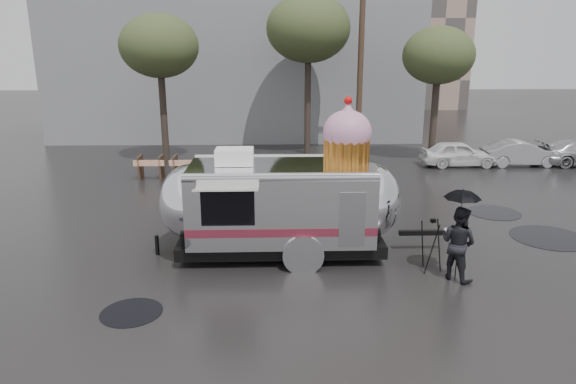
{
  "coord_description": "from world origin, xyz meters",
  "views": [
    {
      "loc": [
        -1.79,
        -11.67,
        5.39
      ],
      "look_at": [
        -1.41,
        1.42,
        1.73
      ],
      "focal_mm": 32.0,
      "sensor_mm": 36.0,
      "label": 1
    }
  ],
  "objects_px": {
    "person_left": "(238,221)",
    "tripod": "(431,241)",
    "person_right": "(458,243)",
    "airstream_trailer": "(284,200)"
  },
  "relations": [
    {
      "from": "person_right",
      "to": "tripod",
      "type": "xyz_separation_m",
      "value": [
        -0.49,
        0.49,
        -0.12
      ]
    },
    {
      "from": "airstream_trailer",
      "to": "person_left",
      "type": "bearing_deg",
      "value": 172.25
    },
    {
      "from": "person_left",
      "to": "tripod",
      "type": "distance_m",
      "value": 5.1
    },
    {
      "from": "person_right",
      "to": "person_left",
      "type": "bearing_deg",
      "value": 30.94
    },
    {
      "from": "tripod",
      "to": "airstream_trailer",
      "type": "bearing_deg",
      "value": 142.91
    },
    {
      "from": "person_right",
      "to": "tripod",
      "type": "relative_size",
      "value": 1.33
    },
    {
      "from": "airstream_trailer",
      "to": "person_left",
      "type": "relative_size",
      "value": 4.65
    },
    {
      "from": "person_left",
      "to": "airstream_trailer",
      "type": "bearing_deg",
      "value": -15.09
    },
    {
      "from": "airstream_trailer",
      "to": "person_left",
      "type": "xyz_separation_m",
      "value": [
        -1.26,
        0.17,
        -0.65
      ]
    },
    {
      "from": "person_right",
      "to": "tripod",
      "type": "height_order",
      "value": "person_right"
    }
  ]
}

